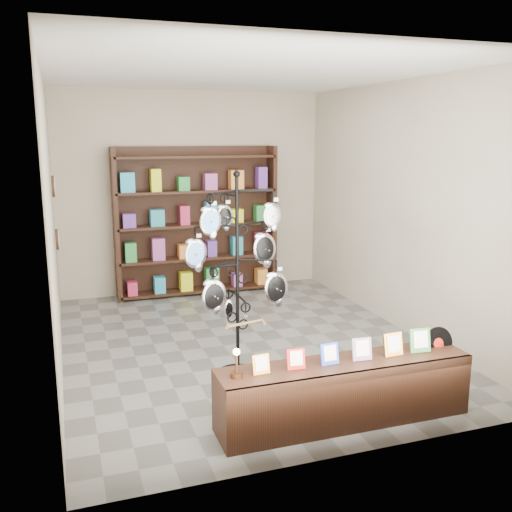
{
  "coord_description": "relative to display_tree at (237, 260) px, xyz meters",
  "views": [
    {
      "loc": [
        -1.9,
        -5.95,
        2.36
      ],
      "look_at": [
        -0.2,
        -1.0,
        1.25
      ],
      "focal_mm": 40.0,
      "sensor_mm": 36.0,
      "label": 1
    }
  ],
  "objects": [
    {
      "name": "ground",
      "position": [
        0.33,
        0.82,
        -1.18
      ],
      "size": [
        5.0,
        5.0,
        0.0
      ],
      "primitive_type": "plane",
      "color": "slate",
      "rests_on": "ground"
    },
    {
      "name": "room_envelope",
      "position": [
        0.33,
        0.82,
        0.67
      ],
      "size": [
        5.0,
        5.0,
        5.0
      ],
      "color": "#BCAD97",
      "rests_on": "ground"
    },
    {
      "name": "display_tree",
      "position": [
        0.0,
        0.0,
        0.0
      ],
      "size": [
        1.04,
        0.96,
        2.04
      ],
      "rotation": [
        0.0,
        0.0,
        0.14
      ],
      "color": "black",
      "rests_on": "ground"
    },
    {
      "name": "front_shelf",
      "position": [
        0.56,
        -1.21,
        -0.91
      ],
      "size": [
        2.17,
        0.46,
        0.77
      ],
      "rotation": [
        0.0,
        0.0,
        -0.01
      ],
      "color": "black",
      "rests_on": "ground"
    },
    {
      "name": "back_shelving",
      "position": [
        0.33,
        3.11,
        -0.15
      ],
      "size": [
        2.42,
        0.36,
        2.2
      ],
      "color": "black",
      "rests_on": "ground"
    },
    {
      "name": "wall_clocks",
      "position": [
        -1.64,
        1.62,
        0.32
      ],
      "size": [
        0.03,
        0.24,
        0.84
      ],
      "color": "black",
      "rests_on": "ground"
    }
  ]
}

